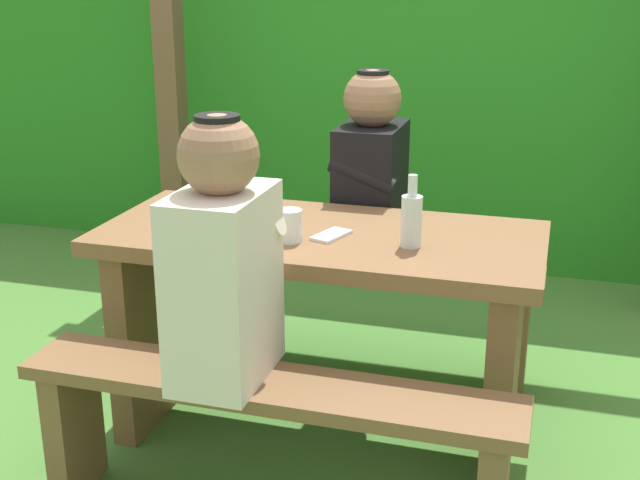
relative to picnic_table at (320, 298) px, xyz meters
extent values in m
plane|color=#487E32|center=(0.00, 0.00, -0.50)|extent=(12.00, 12.00, 0.00)
cube|color=#288320|center=(0.00, 2.15, 0.41)|extent=(6.40, 0.74, 1.80)
cube|color=brown|center=(-1.23, 1.46, 0.50)|extent=(0.12, 0.12, 1.99)
cube|color=brown|center=(0.00, 0.00, 0.21)|extent=(1.40, 0.64, 0.05)
cube|color=brown|center=(-0.60, 0.00, -0.16)|extent=(0.08, 0.54, 0.68)
cube|color=brown|center=(0.60, 0.00, -0.16)|extent=(0.08, 0.54, 0.68)
cube|color=brown|center=(0.00, -0.51, -0.06)|extent=(1.40, 0.24, 0.04)
cube|color=brown|center=(-0.62, -0.51, -0.29)|extent=(0.07, 0.22, 0.42)
cube|color=brown|center=(0.00, 0.51, -0.06)|extent=(1.40, 0.24, 0.04)
cube|color=brown|center=(-0.62, 0.51, -0.29)|extent=(0.07, 0.22, 0.42)
cube|color=brown|center=(0.62, 0.51, -0.29)|extent=(0.07, 0.22, 0.42)
cube|color=silver|center=(-0.11, -0.51, 0.22)|extent=(0.22, 0.34, 0.52)
sphere|color=#936B4C|center=(-0.11, -0.51, 0.58)|extent=(0.21, 0.21, 0.21)
cylinder|color=black|center=(-0.11, -0.51, 0.67)|extent=(0.12, 0.12, 0.02)
cylinder|color=silver|center=(-0.11, -0.37, 0.33)|extent=(0.25, 0.07, 0.15)
cube|color=black|center=(0.04, 0.51, 0.22)|extent=(0.22, 0.34, 0.52)
sphere|color=#936B4C|center=(0.04, 0.51, 0.58)|extent=(0.21, 0.21, 0.21)
cylinder|color=black|center=(0.04, 0.51, 0.67)|extent=(0.12, 0.12, 0.02)
cylinder|color=black|center=(0.04, 0.37, 0.33)|extent=(0.25, 0.07, 0.15)
cylinder|color=silver|center=(-0.06, -0.13, 0.28)|extent=(0.08, 0.08, 0.10)
cylinder|color=silver|center=(0.30, -0.07, 0.31)|extent=(0.06, 0.06, 0.16)
cylinder|color=silver|center=(0.30, -0.07, 0.42)|extent=(0.03, 0.03, 0.06)
cylinder|color=silver|center=(-0.35, -0.09, 0.31)|extent=(0.07, 0.07, 0.16)
cylinder|color=silver|center=(-0.35, -0.09, 0.42)|extent=(0.03, 0.03, 0.07)
cube|color=silver|center=(0.05, -0.05, 0.24)|extent=(0.11, 0.15, 0.01)
camera|label=1|loc=(0.71, -2.39, 1.02)|focal=46.30mm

